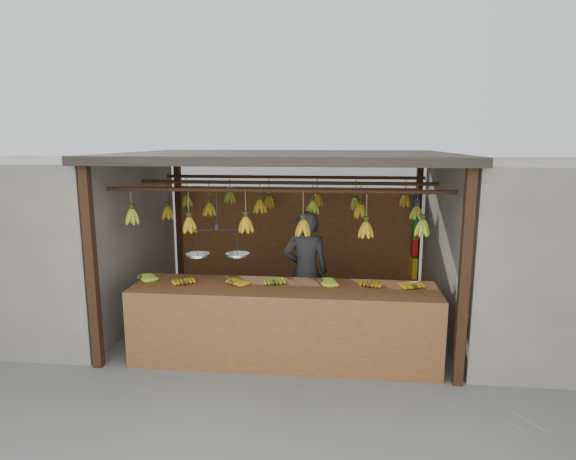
# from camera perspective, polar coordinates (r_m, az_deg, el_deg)

# --- Properties ---
(ground) EXTENTS (80.00, 80.00, 0.00)m
(ground) POSITION_cam_1_polar(r_m,az_deg,el_deg) (6.93, -0.26, -11.09)
(ground) COLOR #5B5B57
(stall) EXTENTS (4.30, 3.30, 2.40)m
(stall) POSITION_cam_1_polar(r_m,az_deg,el_deg) (6.79, 0.02, 5.62)
(stall) COLOR black
(stall) RESTS_ON ground
(neighbor_left) EXTENTS (3.00, 3.00, 2.30)m
(neighbor_left) POSITION_cam_1_polar(r_m,az_deg,el_deg) (7.83, -27.46, -0.98)
(neighbor_left) COLOR slate
(neighbor_left) RESTS_ON ground
(neighbor_right) EXTENTS (3.00, 3.00, 2.30)m
(neighbor_right) POSITION_cam_1_polar(r_m,az_deg,el_deg) (7.17, 29.71, -2.17)
(neighbor_right) COLOR slate
(neighbor_right) RESTS_ON ground
(counter) EXTENTS (3.64, 0.80, 0.96)m
(counter) POSITION_cam_1_polar(r_m,az_deg,el_deg) (5.52, -0.68, -9.00)
(counter) COLOR brown
(counter) RESTS_ON ground
(hanging_bananas) EXTENTS (3.62, 2.23, 0.40)m
(hanging_bananas) POSITION_cam_1_polar(r_m,az_deg,el_deg) (6.51, -0.32, 2.29)
(hanging_bananas) COLOR #92A523
(hanging_bananas) RESTS_ON ground
(balance_scale) EXTENTS (0.74, 0.34, 0.78)m
(balance_scale) POSITION_cam_1_polar(r_m,az_deg,el_deg) (5.72, -8.33, -2.51)
(balance_scale) COLOR black
(balance_scale) RESTS_ON ground
(vendor) EXTENTS (0.65, 0.48, 1.65)m
(vendor) POSITION_cam_1_polar(r_m,az_deg,el_deg) (6.47, 2.13, -4.97)
(vendor) COLOR #262628
(vendor) RESTS_ON ground
(bag_bundles) EXTENTS (0.08, 0.26, 1.31)m
(bag_bundles) POSITION_cam_1_polar(r_m,az_deg,el_deg) (8.00, 14.76, -0.83)
(bag_bundles) COLOR #1426BF
(bag_bundles) RESTS_ON ground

